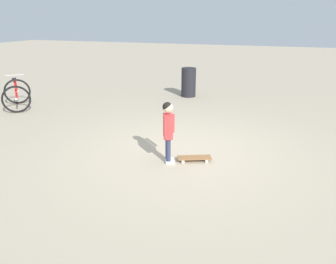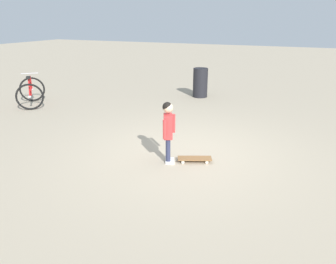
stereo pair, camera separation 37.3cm
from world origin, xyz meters
TOP-DOWN VIEW (x-y plane):
  - ground_plane at (0.00, 0.00)m, footprint 50.00×50.00m
  - child_person at (-0.51, 0.11)m, footprint 0.41×0.25m
  - skateboard at (-0.31, -0.30)m, footprint 0.40×0.61m
  - bicycle_near at (1.48, 5.17)m, footprint 1.27×1.24m
  - trash_bin at (4.39, 1.18)m, footprint 0.45×0.45m

SIDE VIEW (x-z plane):
  - ground_plane at x=0.00m, z-range 0.00..0.00m
  - skateboard at x=-0.31m, z-range 0.02..0.10m
  - bicycle_near at x=1.48m, z-range -0.04..0.80m
  - trash_bin at x=4.39m, z-range 0.00..0.89m
  - child_person at x=-0.51m, z-range 0.13..1.19m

